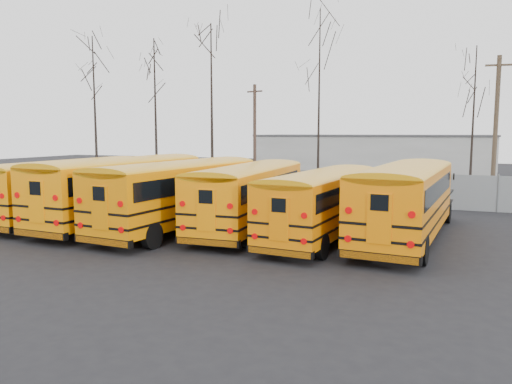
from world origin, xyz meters
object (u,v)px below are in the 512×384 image
at_px(bus_d, 251,191).
at_px(bus_e, 324,198).
at_px(bus_a, 71,184).
at_px(utility_pole_left, 255,136).
at_px(bus_b, 124,185).
at_px(bus_c, 182,189).
at_px(bus_f, 406,195).
at_px(utility_pole_right, 496,126).

distance_m(bus_d, bus_e, 3.54).
height_order(bus_a, utility_pole_left, utility_pole_left).
xyz_separation_m(bus_a, bus_b, (3.17, 0.03, 0.10)).
height_order(bus_e, utility_pole_left, utility_pole_left).
height_order(bus_c, utility_pole_left, utility_pole_left).
bearing_deg(bus_e, bus_f, 19.49).
xyz_separation_m(bus_e, utility_pole_left, (-9.65, 16.15, 2.42)).
distance_m(bus_e, utility_pole_left, 18.96).
xyz_separation_m(bus_c, bus_e, (6.34, 0.55, -0.17)).
height_order(bus_c, utility_pole_right, utility_pole_right).
relative_size(bus_b, bus_c, 1.02).
relative_size(bus_e, bus_f, 0.91).
xyz_separation_m(utility_pole_left, utility_pole_right, (16.80, -0.08, 0.62)).
height_order(bus_d, bus_f, bus_f).
height_order(bus_e, utility_pole_right, utility_pole_right).
distance_m(bus_c, bus_f, 9.60).
height_order(bus_d, bus_e, bus_d).
bearing_deg(bus_a, bus_b, 0.82).
bearing_deg(bus_e, bus_a, -174.01).
bearing_deg(bus_d, bus_f, -0.99).
bearing_deg(bus_b, utility_pole_right, 46.87).
xyz_separation_m(bus_d, utility_pole_right, (10.65, 15.47, 2.97)).
relative_size(bus_c, bus_f, 1.00).
xyz_separation_m(bus_f, utility_pole_left, (-12.80, 15.29, 2.25)).
relative_size(bus_a, bus_d, 1.01).
bearing_deg(bus_c, bus_d, 26.64).
distance_m(bus_f, utility_pole_left, 20.07).
relative_size(bus_c, bus_d, 1.05).
bearing_deg(bus_b, bus_f, 7.77).
relative_size(bus_b, bus_f, 1.02).
distance_m(bus_b, utility_pole_left, 16.63).
distance_m(bus_b, bus_c, 3.24).
bearing_deg(bus_a, bus_e, 1.92).
distance_m(bus_c, bus_e, 6.37).
xyz_separation_m(bus_a, bus_d, (9.25, 0.96, -0.03)).
bearing_deg(bus_c, utility_pole_right, 55.64).
distance_m(bus_b, bus_e, 9.58).
distance_m(bus_c, utility_pole_right, 21.60).
bearing_deg(bus_d, utility_pole_left, 108.36).
bearing_deg(utility_pole_left, bus_f, -33.35).
relative_size(bus_a, bus_e, 1.06).
xyz_separation_m(bus_c, bus_d, (2.85, 1.15, -0.09)).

